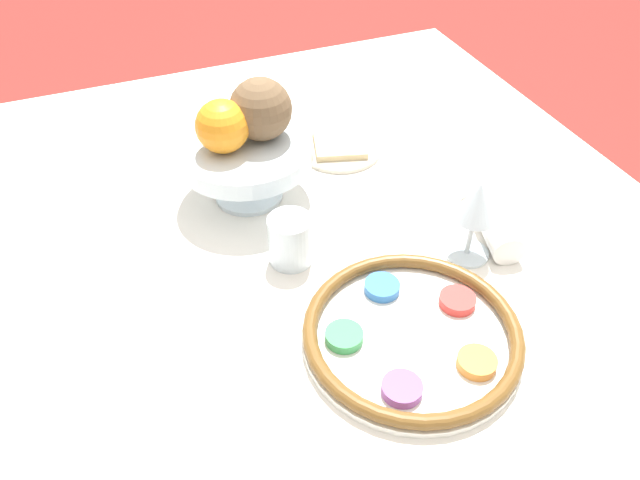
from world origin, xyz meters
TOP-DOWN VIEW (x-y plane):
  - dining_table at (0.00, 0.00)m, footprint 1.43×1.07m
  - seder_plate at (-0.18, 0.01)m, footprint 0.29×0.29m
  - wine_glass at (-0.06, -0.15)m, footprint 0.07×0.07m
  - fruit_stand at (0.21, 0.12)m, footprint 0.22×0.22m
  - orange_fruit at (0.21, 0.15)m, footprint 0.09×0.09m
  - coconut at (0.22, 0.08)m, footprint 0.10×0.10m
  - bread_plate at (0.28, -0.08)m, footprint 0.16×0.16m
  - napkin_roll at (-0.02, -0.22)m, footprint 0.18×0.10m
  - cup_near at (0.03, 0.11)m, footprint 0.07×0.07m

SIDE VIEW (x-z plane):
  - dining_table at x=0.00m, z-range 0.00..0.73m
  - bread_plate at x=0.28m, z-range 0.72..0.74m
  - seder_plate at x=-0.18m, z-range 0.73..0.76m
  - napkin_roll at x=-0.02m, z-range 0.73..0.78m
  - cup_near at x=0.03m, z-range 0.73..0.80m
  - fruit_stand at x=0.21m, z-range 0.76..0.86m
  - wine_glass at x=-0.06m, z-range 0.75..0.89m
  - orange_fruit at x=0.21m, z-range 0.83..0.92m
  - coconut at x=0.22m, z-range 0.83..0.93m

